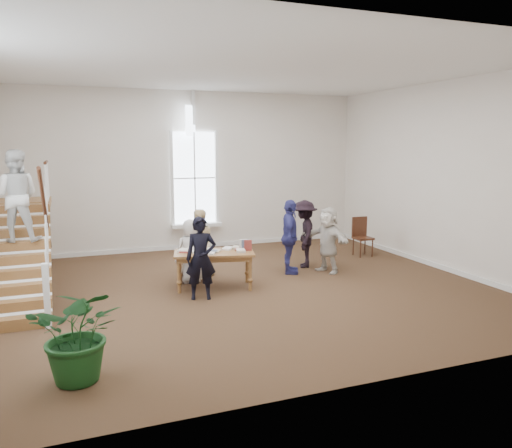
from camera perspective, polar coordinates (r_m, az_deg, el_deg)
name	(u,v)px	position (r m, az deg, el deg)	size (l,w,h in m)	color
ground	(248,289)	(10.61, -0.98, -7.40)	(10.00, 10.00, 0.00)	#402A19
room_shell	(196,235)	(14.62, -6.85, -1.24)	(10.49, 10.00, 10.00)	silver
staircase	(18,219)	(10.45, -25.53, 0.53)	(1.10, 4.10, 2.92)	brown
library_table	(214,255)	(10.58, -4.79, -3.58)	(1.81, 1.21, 0.84)	brown
police_officer	(201,258)	(9.81, -6.31, -3.91)	(0.60, 0.39, 1.63)	black
elderly_woman	(191,251)	(11.04, -7.43, -3.06)	(0.69, 0.45, 1.40)	beige
person_yellow	(199,243)	(11.57, -6.58, -2.12)	(0.75, 0.59, 1.55)	beige
woman_cluster_a	(290,237)	(11.67, 3.88, -1.48)	(1.02, 0.43, 1.75)	navy
woman_cluster_b	(304,234)	(12.34, 5.54, -1.12)	(1.07, 0.62, 1.66)	black
woman_cluster_c	(328,240)	(11.92, 8.21, -1.79)	(1.45, 0.46, 1.56)	silver
floor_plant	(80,333)	(6.88, -19.48, -11.67)	(1.16, 1.00, 1.28)	#123B15
side_chair	(361,234)	(13.90, 11.96, -1.12)	(0.46, 0.46, 1.05)	#361B0E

